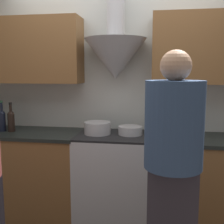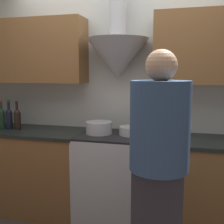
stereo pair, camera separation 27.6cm
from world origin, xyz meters
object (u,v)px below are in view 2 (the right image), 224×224
object	(u,v)px
wine_bottle_6	(2,117)
mixing_bowl	(131,131)
wine_bottle_8	(17,118)
stock_pot	(99,128)
wine_bottle_7	(9,118)
stove_range	(114,177)
person_foreground_right	(159,171)

from	to	relation	value
wine_bottle_6	mixing_bowl	distance (m)	1.48
wine_bottle_8	stock_pot	world-z (taller)	wine_bottle_8
wine_bottle_6	wine_bottle_7	size ratio (longest dim) A/B	0.97
stove_range	stock_pot	size ratio (longest dim) A/B	3.38
stove_range	wine_bottle_6	size ratio (longest dim) A/B	2.88
person_foreground_right	wine_bottle_7	bearing A→B (deg)	151.62
stove_range	person_foreground_right	size ratio (longest dim) A/B	0.54
wine_bottle_6	stock_pot	world-z (taller)	wine_bottle_6
wine_bottle_7	stove_range	bearing A→B (deg)	1.06
stove_range	stock_pot	distance (m)	0.55
wine_bottle_7	wine_bottle_8	bearing A→B (deg)	-3.09
wine_bottle_6	wine_bottle_7	world-z (taller)	wine_bottle_7
wine_bottle_6	person_foreground_right	world-z (taller)	person_foreground_right
wine_bottle_7	stock_pot	bearing A→B (deg)	1.66
wine_bottle_8	mixing_bowl	distance (m)	1.29
mixing_bowl	person_foreground_right	xyz separation A→B (m)	(0.38, -1.01, -0.04)
wine_bottle_8	stock_pot	bearing A→B (deg)	2.20
person_foreground_right	stock_pot	bearing A→B (deg)	125.97
wine_bottle_8	wine_bottle_6	bearing A→B (deg)	-175.87
person_foreground_right	stove_range	bearing A→B (deg)	119.17
stove_range	wine_bottle_6	world-z (taller)	wine_bottle_6
wine_bottle_8	stock_pot	distance (m)	0.95
stove_range	mixing_bowl	size ratio (longest dim) A/B	3.77
wine_bottle_8	mixing_bowl	xyz separation A→B (m)	(1.29, 0.06, -0.08)
wine_bottle_6	wine_bottle_7	distance (m)	0.08
wine_bottle_6	mixing_bowl	world-z (taller)	wine_bottle_6
stove_range	mixing_bowl	distance (m)	0.53
stock_pot	person_foreground_right	xyz separation A→B (m)	(0.72, -0.99, -0.05)
wine_bottle_7	mixing_bowl	world-z (taller)	wine_bottle_7
stove_range	mixing_bowl	world-z (taller)	mixing_bowl
wine_bottle_7	wine_bottle_8	distance (m)	0.11
wine_bottle_6	wine_bottle_8	bearing A→B (deg)	4.13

